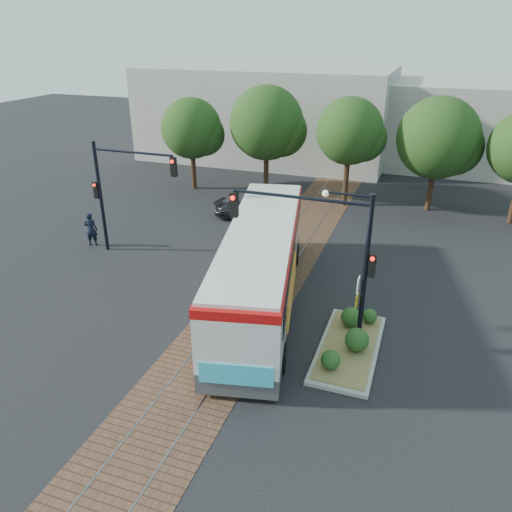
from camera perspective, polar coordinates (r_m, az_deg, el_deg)
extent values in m
plane|color=black|center=(21.59, -1.70, -6.75)|extent=(120.00, 120.00, 0.00)
cube|color=brown|center=(24.88, 1.62, -2.18)|extent=(3.60, 40.00, 0.01)
cube|color=slate|center=(25.09, -0.01, -1.91)|extent=(0.06, 40.00, 0.01)
cube|color=slate|center=(24.68, 3.27, -2.43)|extent=(0.06, 40.00, 0.01)
cylinder|color=#382314|center=(38.40, -7.15, 9.75)|extent=(0.36, 0.36, 2.86)
sphere|color=black|center=(37.72, -7.40, 14.27)|extent=(4.40, 4.40, 4.40)
cylinder|color=#382314|center=(37.03, 1.16, 9.59)|extent=(0.36, 0.36, 3.12)
sphere|color=black|center=(36.26, 1.21, 14.95)|extent=(5.20, 5.20, 5.20)
cylinder|color=#382314|center=(34.87, 10.23, 8.45)|extent=(0.36, 0.36, 3.39)
sphere|color=black|center=(34.10, 10.67, 13.85)|extent=(4.40, 4.40, 4.40)
cylinder|color=#382314|center=(35.32, 19.30, 7.21)|extent=(0.36, 0.36, 2.86)
sphere|color=black|center=(34.53, 20.10, 12.54)|extent=(5.20, 5.20, 5.20)
cube|color=#ADA899|center=(48.02, 1.48, 16.09)|extent=(22.00, 12.00, 8.00)
cube|color=#ADA899|center=(48.04, 26.26, 13.04)|extent=(18.00, 10.00, 7.00)
cube|color=#404042|center=(22.23, 0.53, -3.92)|extent=(5.53, 13.59, 0.78)
cube|color=silver|center=(21.57, 0.54, -0.57)|extent=(5.55, 13.60, 2.11)
cube|color=black|center=(21.73, 0.65, 0.60)|extent=(5.33, 12.31, 1.00)
cube|color=#B30E0D|center=(21.08, 0.56, 2.43)|extent=(5.59, 13.61, 0.33)
cube|color=silver|center=(20.99, 0.56, 2.99)|extent=(5.37, 13.15, 0.16)
cube|color=black|center=(15.76, -2.29, -9.19)|extent=(1.76, 0.51, 1.00)
cube|color=#32ACCA|center=(16.39, -2.32, -13.41)|extent=(2.40, 0.58, 0.78)
cube|color=orange|center=(20.78, 4.13, -3.74)|extent=(1.12, 4.89, 1.22)
cylinder|color=black|center=(18.46, -5.28, -10.90)|extent=(0.61, 1.17, 1.11)
cylinder|color=black|center=(18.15, 2.78, -11.53)|extent=(0.61, 1.17, 1.11)
cylinder|color=black|center=(26.14, -1.15, 0.56)|extent=(0.61, 1.17, 1.11)
cylinder|color=black|center=(25.92, 4.44, 0.26)|extent=(0.61, 1.17, 1.11)
cube|color=gray|center=(19.74, 10.54, -10.34)|extent=(2.20, 5.20, 0.15)
cube|color=olive|center=(19.67, 10.57, -10.06)|extent=(1.90, 4.80, 0.08)
sphere|color=#1E4719|center=(18.20, 8.52, -11.61)|extent=(0.70, 0.70, 0.70)
sphere|color=#1E4719|center=(19.20, 11.47, -9.33)|extent=(0.90, 0.90, 0.90)
sphere|color=#1E4719|center=(20.62, 10.79, -6.84)|extent=(0.80, 0.80, 0.80)
sphere|color=#1E4719|center=(21.04, 12.88, -6.68)|extent=(0.60, 0.60, 0.60)
cylinder|color=black|center=(18.28, 12.33, -2.05)|extent=(0.18, 0.18, 6.00)
cylinder|color=black|center=(17.70, 5.04, 6.67)|extent=(5.00, 0.12, 0.12)
cube|color=black|center=(18.62, -2.51, 5.88)|extent=(0.28, 0.22, 0.95)
sphere|color=#FF190C|center=(18.40, -2.69, 6.63)|extent=(0.18, 0.18, 0.18)
cube|color=black|center=(18.09, 13.13, -1.02)|extent=(0.26, 0.20, 0.90)
sphere|color=#FF190C|center=(17.84, 13.17, -0.33)|extent=(0.16, 0.16, 0.16)
cube|color=white|center=(18.37, 11.61, -3.25)|extent=(0.04, 0.45, 0.55)
cube|color=yellow|center=(18.68, 11.44, -5.01)|extent=(0.04, 0.45, 0.45)
cylinder|color=black|center=(17.29, 10.57, 6.94)|extent=(1.60, 0.08, 0.08)
sphere|color=silver|center=(17.44, 7.95, 7.10)|extent=(0.24, 0.24, 0.24)
cylinder|color=black|center=(27.90, -17.31, 6.39)|extent=(0.18, 0.18, 6.00)
cylinder|color=black|center=(25.96, -13.94, 11.43)|extent=(4.50, 0.12, 0.12)
cube|color=black|center=(24.95, -9.39, 10.00)|extent=(0.28, 0.22, 0.95)
sphere|color=#FF190C|center=(24.76, -9.60, 10.58)|extent=(0.18, 0.18, 0.18)
cube|color=black|center=(27.92, -17.78, 7.20)|extent=(0.26, 0.20, 0.90)
sphere|color=#FF190C|center=(27.73, -18.02, 7.71)|extent=(0.16, 0.16, 0.16)
imported|color=black|center=(29.40, -18.35, 2.92)|extent=(0.82, 0.68, 1.92)
imported|color=black|center=(31.80, -1.38, 5.08)|extent=(3.99, 1.98, 1.11)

